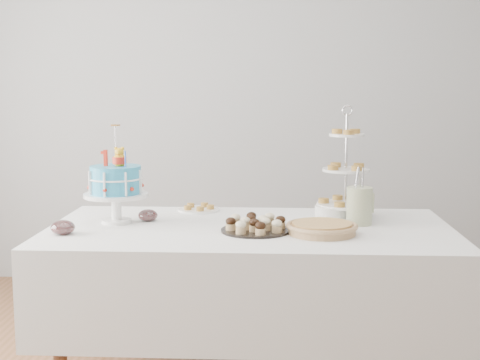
# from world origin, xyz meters

# --- Properties ---
(walls) EXTENTS (5.04, 4.04, 2.70)m
(walls) POSITION_xyz_m (0.00, 0.00, 1.35)
(walls) COLOR #A8ABAD
(walls) RESTS_ON floor
(table) EXTENTS (1.92, 1.02, 0.77)m
(table) POSITION_xyz_m (0.00, 0.30, 0.54)
(table) COLOR white
(table) RESTS_ON floor
(birthday_cake) EXTENTS (0.31, 0.31, 0.48)m
(birthday_cake) POSITION_xyz_m (-0.66, 0.36, 0.90)
(birthday_cake) COLOR white
(birthday_cake) RESTS_ON table
(cupcake_tray) EXTENTS (0.32, 0.32, 0.07)m
(cupcake_tray) POSITION_xyz_m (0.03, 0.20, 0.81)
(cupcake_tray) COLOR black
(cupcake_tray) RESTS_ON table
(pie) EXTENTS (0.33, 0.33, 0.05)m
(pie) POSITION_xyz_m (0.33, 0.16, 0.80)
(pie) COLOR tan
(pie) RESTS_ON table
(tiered_stand) EXTENTS (0.29, 0.29, 0.57)m
(tiered_stand) POSITION_xyz_m (0.48, 0.58, 1.01)
(tiered_stand) COLOR silver
(tiered_stand) RESTS_ON table
(plate_stack) EXTENTS (0.17, 0.17, 0.06)m
(plate_stack) POSITION_xyz_m (0.40, 0.53, 0.80)
(plate_stack) COLOR white
(plate_stack) RESTS_ON table
(pastry_plate) EXTENTS (0.22, 0.22, 0.03)m
(pastry_plate) POSITION_xyz_m (-0.29, 0.70, 0.78)
(pastry_plate) COLOR white
(pastry_plate) RESTS_ON table
(jam_bowl_a) EXTENTS (0.11, 0.11, 0.07)m
(jam_bowl_a) POSITION_xyz_m (-0.84, 0.09, 0.80)
(jam_bowl_a) COLOR silver
(jam_bowl_a) RESTS_ON table
(jam_bowl_b) EXTENTS (0.10, 0.10, 0.06)m
(jam_bowl_b) POSITION_xyz_m (-0.51, 0.41, 0.80)
(jam_bowl_b) COLOR silver
(jam_bowl_b) RESTS_ON table
(utensil_pitcher) EXTENTS (0.13, 0.12, 0.28)m
(utensil_pitcher) POSITION_xyz_m (0.53, 0.39, 0.87)
(utensil_pitcher) COLOR beige
(utensil_pitcher) RESTS_ON table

